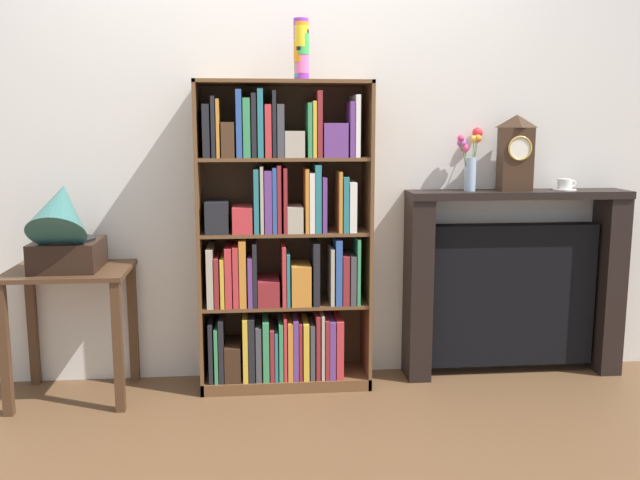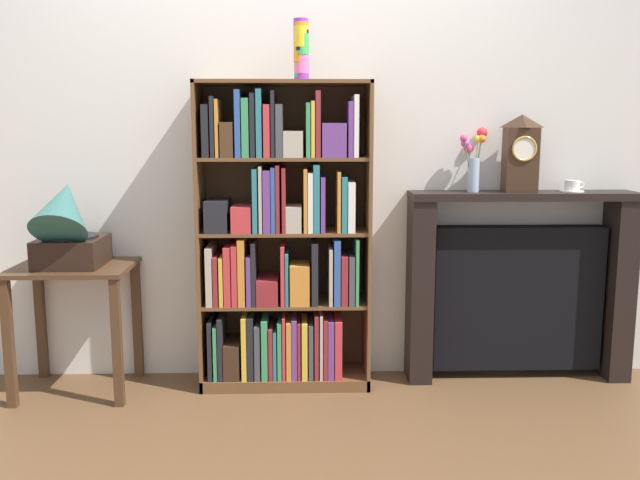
{
  "view_description": "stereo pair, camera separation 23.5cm",
  "coord_description": "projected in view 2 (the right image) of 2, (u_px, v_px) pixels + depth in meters",
  "views": [
    {
      "loc": [
        -0.15,
        -3.39,
        1.36
      ],
      "look_at": [
        0.18,
        0.11,
        0.77
      ],
      "focal_mm": 38.61,
      "sensor_mm": 36.0,
      "label": 1
    },
    {
      "loc": [
        0.09,
        -3.4,
        1.36
      ],
      "look_at": [
        0.18,
        0.11,
        0.77
      ],
      "focal_mm": 38.61,
      "sensor_mm": 36.0,
      "label": 2
    }
  ],
  "objects": [
    {
      "name": "fireplace_mantel",
      "position": [
        518.0,
        287.0,
        3.7
      ],
      "size": [
        1.19,
        0.23,
        1.02
      ],
      "color": "black",
      "rests_on": "ground"
    },
    {
      "name": "ground_plane",
      "position": [
        285.0,
        392.0,
        3.58
      ],
      "size": [
        7.89,
        6.4,
        0.02
      ],
      "primitive_type": "cube",
      "color": "brown"
    },
    {
      "name": "gramophone",
      "position": [
        67.0,
        226.0,
        3.38
      ],
      "size": [
        0.31,
        0.45,
        0.5
      ],
      "color": "black",
      "rests_on": "side_table_left"
    },
    {
      "name": "mantel_clock",
      "position": [
        521.0,
        153.0,
        3.56
      ],
      "size": [
        0.17,
        0.12,
        0.4
      ],
      "color": "#382316",
      "rests_on": "fireplace_mantel"
    },
    {
      "name": "wall_back",
      "position": [
        302.0,
        137.0,
        3.67
      ],
      "size": [
        4.89,
        0.08,
        2.6
      ],
      "primitive_type": "cube",
      "color": "silver",
      "rests_on": "ground"
    },
    {
      "name": "bookshelf",
      "position": [
        281.0,
        249.0,
        3.56
      ],
      "size": [
        0.88,
        0.31,
        1.58
      ],
      "color": "brown",
      "rests_on": "ground"
    },
    {
      "name": "flower_vase",
      "position": [
        474.0,
        158.0,
        3.58
      ],
      "size": [
        0.17,
        0.16,
        0.33
      ],
      "color": "#99B2D1",
      "rests_on": "fireplace_mantel"
    },
    {
      "name": "teacup_with_saucer",
      "position": [
        572.0,
        187.0,
        3.6
      ],
      "size": [
        0.13,
        0.12,
        0.06
      ],
      "color": "white",
      "rests_on": "fireplace_mantel"
    },
    {
      "name": "cup_stack",
      "position": [
        301.0,
        50.0,
        3.41
      ],
      "size": [
        0.08,
        0.08,
        0.3
      ],
      "color": "purple",
      "rests_on": "bookshelf"
    },
    {
      "name": "side_table_left",
      "position": [
        75.0,
        296.0,
        3.5
      ],
      "size": [
        0.58,
        0.48,
        0.66
      ],
      "color": "#472D1C",
      "rests_on": "ground"
    }
  ]
}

